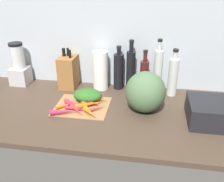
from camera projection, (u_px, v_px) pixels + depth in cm
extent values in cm
cube|color=#47382B|center=(96.00, 111.00, 153.14)|extent=(170.00, 80.00, 3.00)
cube|color=#ADB7C1|center=(107.00, 43.00, 173.65)|extent=(170.00, 3.00, 60.00)
cube|color=#997047|center=(82.00, 106.00, 154.77)|extent=(32.54, 28.26, 0.80)
cone|color=orange|center=(91.00, 101.00, 156.55)|extent=(11.76, 10.64, 2.82)
cone|color=#B2264C|center=(63.00, 112.00, 144.57)|extent=(15.19, 7.39, 3.13)
cone|color=orange|center=(99.00, 99.00, 158.57)|extent=(12.01, 3.71, 3.10)
cone|color=red|center=(96.00, 108.00, 149.12)|extent=(11.08, 9.43, 2.07)
cone|color=orange|center=(66.00, 105.00, 152.79)|extent=(11.07, 9.92, 2.07)
cone|color=red|center=(77.00, 110.00, 147.20)|extent=(11.24, 11.36, 2.28)
cone|color=red|center=(90.00, 102.00, 154.40)|extent=(12.76, 6.51, 3.43)
cone|color=red|center=(73.00, 105.00, 152.67)|extent=(15.10, 12.50, 2.35)
cone|color=orange|center=(89.00, 104.00, 152.76)|extent=(16.88, 12.26, 3.12)
cone|color=#B2264C|center=(75.00, 105.00, 151.00)|extent=(15.63, 11.04, 3.41)
cone|color=orange|center=(90.00, 113.00, 143.55)|extent=(10.46, 11.02, 3.39)
cone|color=#B2264C|center=(76.00, 109.00, 148.57)|extent=(13.47, 3.93, 2.37)
ellipsoid|color=#2D6023|center=(88.00, 95.00, 158.64)|extent=(17.95, 13.80, 7.59)
ellipsoid|color=#4C6B47|center=(145.00, 92.00, 145.80)|extent=(23.30, 23.15, 24.18)
cube|color=#8F5F33|center=(68.00, 72.00, 176.79)|extent=(11.36, 15.59, 22.23)
cylinder|color=black|center=(64.00, 52.00, 172.20)|extent=(2.19, 2.19, 5.50)
cylinder|color=black|center=(68.00, 52.00, 172.61)|extent=(1.61, 1.61, 5.50)
cylinder|color=black|center=(70.00, 54.00, 168.79)|extent=(1.67, 1.67, 5.50)
cube|color=#B2B2B7|center=(21.00, 76.00, 183.54)|extent=(12.45, 12.45, 12.31)
cylinder|color=silver|center=(17.00, 57.00, 177.30)|extent=(9.34, 9.34, 16.38)
cylinder|color=black|center=(15.00, 44.00, 173.34)|extent=(9.52, 9.52, 1.80)
cylinder|color=white|center=(101.00, 70.00, 173.32)|extent=(10.38, 10.38, 26.79)
cylinder|color=black|center=(119.00, 72.00, 173.89)|extent=(6.89, 6.89, 24.74)
cylinder|color=black|center=(119.00, 51.00, 167.60)|extent=(2.81, 2.81, 4.14)
cylinder|color=black|center=(119.00, 47.00, 166.35)|extent=(3.23, 3.23, 1.60)
cylinder|color=black|center=(131.00, 71.00, 170.97)|extent=(6.01, 6.01, 27.40)
cylinder|color=black|center=(131.00, 47.00, 163.64)|extent=(2.75, 2.75, 6.25)
cylinder|color=black|center=(132.00, 41.00, 161.93)|extent=(3.16, 3.16, 1.60)
cylinder|color=#471919|center=(144.00, 77.00, 169.87)|extent=(5.80, 5.80, 21.52)
cylinder|color=#471919|center=(145.00, 57.00, 163.86)|extent=(2.59, 2.59, 6.11)
cylinder|color=black|center=(146.00, 51.00, 162.18)|extent=(2.98, 2.98, 1.60)
cylinder|color=silver|center=(158.00, 71.00, 169.79)|extent=(5.75, 5.75, 28.38)
cylinder|color=silver|center=(160.00, 46.00, 162.29)|extent=(2.66, 2.66, 6.09)
cylinder|color=black|center=(160.00, 40.00, 160.62)|extent=(3.06, 3.06, 1.60)
cylinder|color=silver|center=(173.00, 77.00, 164.31)|extent=(6.28, 6.28, 24.96)
cylinder|color=silver|center=(175.00, 55.00, 157.80)|extent=(3.06, 3.06, 4.98)
cylinder|color=black|center=(176.00, 50.00, 156.36)|extent=(3.52, 3.52, 1.60)
cube|color=black|center=(215.00, 112.00, 136.92)|extent=(28.32, 25.23, 12.10)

